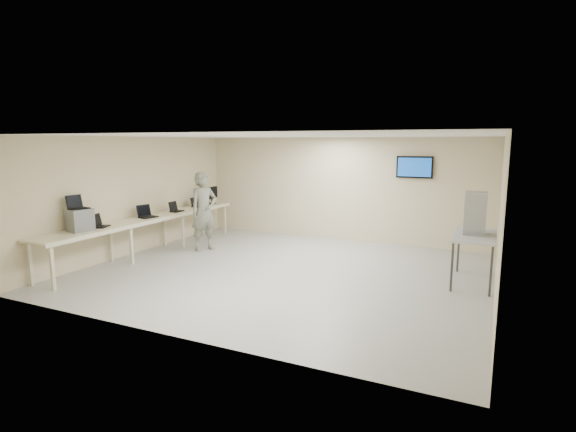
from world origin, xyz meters
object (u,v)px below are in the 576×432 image
at_px(soldier, 204,211).
at_px(side_table, 475,238).
at_px(equipment_box, 80,220).
at_px(workbench, 149,220).

relative_size(soldier, side_table, 1.23).
distance_m(equipment_box, soldier, 2.97).
bearing_deg(side_table, soldier, 179.70).
relative_size(workbench, equipment_box, 13.32).
xyz_separation_m(equipment_box, soldier, (1.03, 2.78, -0.15)).
bearing_deg(equipment_box, side_table, 32.62).
xyz_separation_m(workbench, soldier, (0.96, 0.89, 0.15)).
bearing_deg(workbench, equipment_box, -91.90).
bearing_deg(equipment_box, workbench, 99.96).
bearing_deg(side_table, equipment_box, -159.24).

